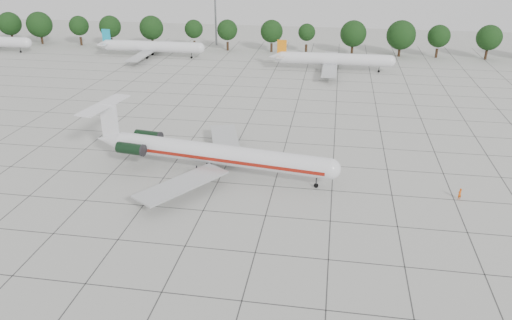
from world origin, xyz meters
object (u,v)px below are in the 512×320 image
(main_airliner, at_px, (206,152))
(ground_crew, at_px, (460,194))
(bg_airliner_b, at_px, (152,47))
(bg_airliner_c, at_px, (334,59))

(main_airliner, height_order, ground_crew, main_airliner)
(ground_crew, distance_m, bg_airliner_b, 100.05)
(main_airliner, bearing_deg, ground_crew, 4.01)
(ground_crew, relative_size, bg_airliner_b, 0.06)
(bg_airliner_b, relative_size, bg_airliner_c, 1.00)
(main_airliner, xyz_separation_m, ground_crew, (34.96, -2.72, -2.34))
(main_airliner, bearing_deg, bg_airliner_c, 83.20)
(ground_crew, height_order, bg_airliner_b, bg_airliner_b)
(ground_crew, distance_m, bg_airliner_c, 67.78)
(bg_airliner_b, distance_m, bg_airliner_c, 51.34)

